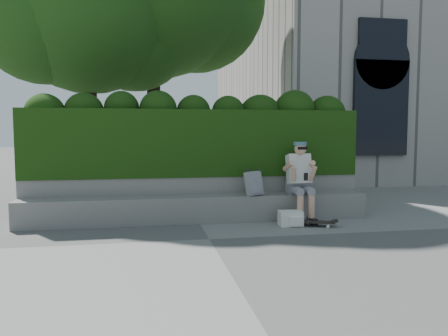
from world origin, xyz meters
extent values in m
plane|color=slate|center=(0.00, 0.00, 0.00)|extent=(80.00, 80.00, 0.00)
cube|color=gray|center=(0.00, 1.25, 0.23)|extent=(6.00, 0.45, 0.45)
cube|color=gray|center=(0.00, 1.73, 0.38)|extent=(6.00, 0.50, 0.75)
cube|color=black|center=(0.00, 1.95, 1.35)|extent=(6.00, 1.00, 1.20)
cylinder|color=black|center=(-0.64, 5.86, 1.68)|extent=(0.36, 0.36, 3.37)
cylinder|color=black|center=(-2.19, 5.04, 1.33)|extent=(0.32, 0.32, 2.66)
sphere|color=#0C330E|center=(-2.19, 5.04, 4.60)|extent=(4.25, 4.25, 4.25)
cube|color=gray|center=(1.76, 1.20, 0.56)|extent=(0.36, 0.26, 0.22)
cube|color=silver|center=(1.76, 1.13, 0.90)|extent=(0.40, 0.32, 0.55)
sphere|color=tan|center=(1.76, 1.06, 1.26)|extent=(0.21, 0.21, 0.21)
cylinder|color=#42697A|center=(1.76, 1.08, 1.35)|extent=(0.23, 0.23, 0.06)
cube|color=black|center=(1.76, 0.78, 0.80)|extent=(0.07, 0.02, 0.13)
cylinder|color=tan|center=(1.66, 0.76, 0.24)|extent=(0.11, 0.11, 0.47)
cylinder|color=tan|center=(1.86, 0.76, 0.24)|extent=(0.11, 0.11, 0.47)
cube|color=black|center=(1.66, 0.70, 0.05)|extent=(0.10, 0.26, 0.10)
cube|color=black|center=(1.86, 0.70, 0.05)|extent=(0.10, 0.26, 0.10)
cube|color=black|center=(1.77, 0.56, 0.07)|extent=(0.80, 0.44, 0.02)
cylinder|color=silver|center=(1.49, 0.57, 0.03)|extent=(0.06, 0.05, 0.05)
cylinder|color=silver|center=(1.54, 0.73, 0.03)|extent=(0.06, 0.05, 0.05)
cylinder|color=silver|center=(2.00, 0.39, 0.03)|extent=(0.06, 0.05, 0.05)
cylinder|color=silver|center=(2.06, 0.55, 0.03)|extent=(0.06, 0.05, 0.05)
cube|color=#A4A4A9|center=(0.95, 1.15, 0.66)|extent=(0.32, 0.28, 0.42)
cube|color=white|center=(1.46, 0.66, 0.12)|extent=(0.40, 0.29, 0.25)
camera|label=1|loc=(-0.91, -6.16, 1.56)|focal=35.00mm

